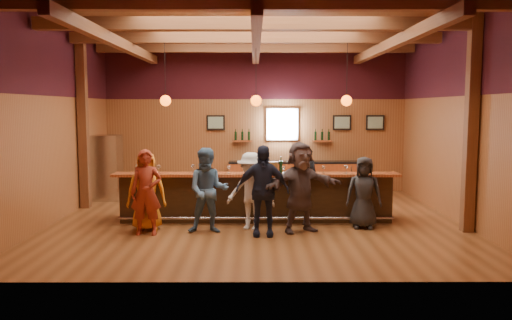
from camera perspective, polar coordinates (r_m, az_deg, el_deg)
The scene contains 27 objects.
room at distance 11.16m, azimuth 0.00°, elevation 9.43°, with size 9.04×9.00×4.52m.
bar_counter at distance 11.41m, azimuth 0.09°, elevation -4.22°, with size 6.30×1.07×1.11m.
back_bar_cabinet at distance 15.00m, azimuth 4.55°, elevation -1.95°, with size 4.00×0.52×0.95m.
window at distance 15.06m, azimuth 3.01°, elevation 4.10°, with size 0.95×0.09×0.95m.
framed_pictures at distance 15.12m, azimuth 6.30°, elevation 4.27°, with size 5.35×0.05×0.45m.
wine_shelves at distance 15.01m, azimuth 3.01°, elevation 2.46°, with size 3.00×0.18×0.30m.
pendant_lights at distance 11.08m, azimuth 0.01°, elevation 6.84°, with size 4.24×0.24×1.37m.
stainless_fridge at distance 14.37m, azimuth -16.62°, elevation -0.83°, with size 0.70×0.70×1.80m, color silver.
customer_orange at distance 10.57m, azimuth -12.41°, elevation -3.53°, with size 0.80×0.52×1.64m, color orange.
customer_redvest at distance 10.22m, azimuth -12.44°, elevation -3.63°, with size 0.63×0.41×1.72m, color maroon.
customer_denim at distance 10.19m, azimuth -5.48°, elevation -3.49°, with size 0.85×0.66×1.74m, color #4A6F94.
customer_white at distance 10.42m, azimuth -0.58°, elevation -3.58°, with size 1.05×0.60×1.62m, color silver.
customer_navy at distance 9.91m, azimuth 0.73°, elevation -3.52°, with size 1.06×0.44×1.81m, color #1A1F34.
customer_brown at distance 10.24m, azimuth 5.10°, elevation -3.09°, with size 1.73×0.55×1.86m, color #544443.
customer_dark at distance 10.80m, azimuth 12.22°, elevation -3.65°, with size 0.74×0.48×1.52m, color #242526.
bartender at distance 12.66m, azimuth 5.85°, elevation -2.06°, with size 0.57×0.37×1.56m, color black.
ice_bucket at distance 11.05m, azimuth 1.98°, elevation -0.83°, with size 0.23×0.23×0.25m, color brown.
bottle_a at distance 11.06m, azimuth 2.87°, elevation -0.75°, with size 0.08×0.08×0.35m.
bottle_b at distance 11.18m, azimuth 4.90°, elevation -0.63°, with size 0.08×0.08×0.38m.
glass_a at distance 11.35m, azimuth -13.42°, elevation -0.74°, with size 0.08×0.08×0.19m.
glass_b at distance 11.10m, azimuth -11.06°, elevation -0.81°, with size 0.09×0.09×0.20m.
glass_c at distance 11.15m, azimuth -7.24°, elevation -0.76°, with size 0.08×0.08×0.19m.
glass_d at distance 10.99m, azimuth -5.83°, elevation -0.87°, with size 0.08×0.08×0.18m.
glass_e at distance 10.94m, azimuth -3.12°, elevation -0.87°, with size 0.08×0.08×0.18m.
glass_f at distance 10.92m, azimuth 3.18°, elevation -0.94°, with size 0.07×0.07×0.17m.
glass_g at distance 11.05m, azimuth 7.72°, elevation -0.89°, with size 0.08×0.08×0.17m.
glass_h at distance 11.11m, azimuth 10.28°, elevation -0.80°, with size 0.09×0.09×0.20m.
Camera 1 is at (-0.04, -11.08, 2.55)m, focal length 35.00 mm.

